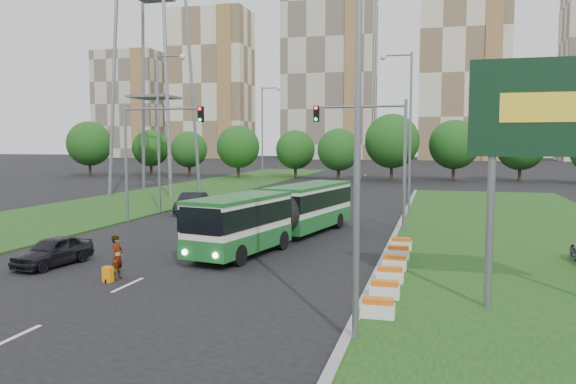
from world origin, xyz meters
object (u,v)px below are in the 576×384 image
(traffic_mast_left, at_px, (147,143))
(pedestrian, at_px, (117,257))
(billboard, at_px, (572,118))
(articulated_bus, at_px, (280,213))
(shopping_trolley, at_px, (108,274))
(car_left_far, at_px, (192,203))
(traffic_mast_median, at_px, (378,143))
(car_left_near, at_px, (53,251))

(traffic_mast_left, height_order, pedestrian, traffic_mast_left)
(traffic_mast_left, bearing_deg, billboard, -33.55)
(billboard, relative_size, traffic_mast_left, 1.00)
(articulated_bus, xyz_separation_m, shopping_trolley, (-4.04, -10.32, -1.24))
(traffic_mast_left, bearing_deg, car_left_far, 82.78)
(traffic_mast_median, distance_m, shopping_trolley, 18.75)
(billboard, height_order, pedestrian, billboard)
(traffic_mast_median, bearing_deg, car_left_near, -132.50)
(car_left_near, relative_size, pedestrian, 2.18)
(traffic_mast_left, height_order, articulated_bus, traffic_mast_left)
(billboard, distance_m, pedestrian, 16.97)
(traffic_mast_left, height_order, car_left_far, traffic_mast_left)
(billboard, height_order, traffic_mast_left, same)
(pedestrian, distance_m, shopping_trolley, 0.77)
(car_left_near, height_order, shopping_trolley, car_left_near)
(shopping_trolley, bearing_deg, traffic_mast_left, 114.65)
(traffic_mast_left, bearing_deg, pedestrian, -65.51)
(traffic_mast_median, distance_m, traffic_mast_left, 15.19)
(billboard, xyz_separation_m, traffic_mast_median, (-7.47, 16.00, -0.81))
(billboard, distance_m, traffic_mast_left, 27.16)
(car_left_far, bearing_deg, car_left_near, -94.99)
(car_left_far, bearing_deg, pedestrian, -83.96)
(articulated_bus, relative_size, pedestrian, 8.71)
(articulated_bus, distance_m, car_left_far, 13.86)
(traffic_mast_left, bearing_deg, car_left_near, -79.32)
(car_left_far, bearing_deg, traffic_mast_left, -107.69)
(traffic_mast_median, xyz_separation_m, articulated_bus, (-4.74, -5.47, -3.81))
(billboard, relative_size, car_left_far, 1.67)
(traffic_mast_median, xyz_separation_m, traffic_mast_left, (-15.16, -1.00, 0.00))
(shopping_trolley, bearing_deg, car_left_near, 155.67)
(traffic_mast_left, xyz_separation_m, car_left_near, (2.43, -12.89, -4.70))
(billboard, distance_m, car_left_near, 21.04)
(traffic_mast_median, relative_size, traffic_mast_left, 1.00)
(car_left_near, bearing_deg, traffic_mast_left, 108.54)
(articulated_bus, xyz_separation_m, car_left_far, (-9.74, 9.84, -0.75))
(car_left_far, bearing_deg, billboard, -53.34)
(articulated_bus, xyz_separation_m, pedestrian, (-3.90, -9.83, -0.66))
(car_left_near, distance_m, car_left_far, 18.34)
(billboard, height_order, traffic_mast_median, same)
(billboard, distance_m, shopping_trolley, 17.28)
(traffic_mast_median, relative_size, pedestrian, 4.55)
(traffic_mast_median, bearing_deg, traffic_mast_left, -176.23)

